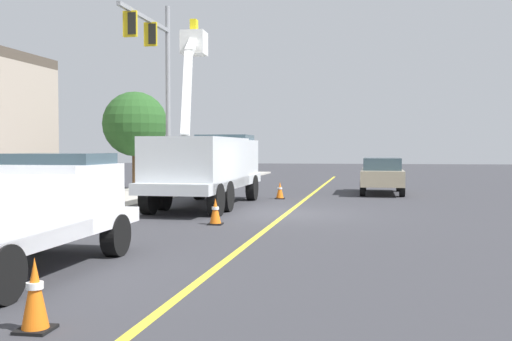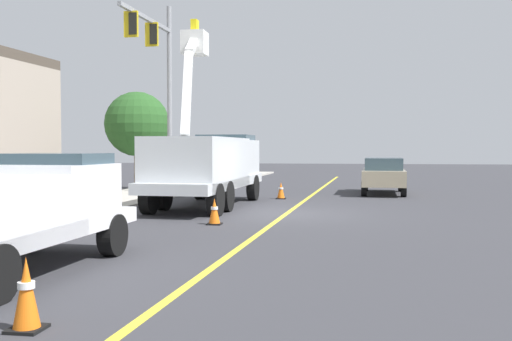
{
  "view_description": "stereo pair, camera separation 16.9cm",
  "coord_description": "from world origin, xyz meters",
  "px_view_note": "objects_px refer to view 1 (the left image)",
  "views": [
    {
      "loc": [
        -18.99,
        -1.92,
        2.17
      ],
      "look_at": [
        0.43,
        1.07,
        1.4
      ],
      "focal_mm": 41.15,
      "sensor_mm": 36.0,
      "label": 1
    },
    {
      "loc": [
        -18.97,
        -2.08,
        2.17
      ],
      "look_at": [
        0.43,
        1.07,
        1.4
      ],
      "focal_mm": 41.15,
      "sensor_mm": 36.0,
      "label": 2
    }
  ],
  "objects_px": {
    "utility_bucket_truck": "(207,163)",
    "passing_minivan": "(382,173)",
    "traffic_cone_leading": "(35,295)",
    "service_pickup_truck": "(17,209)",
    "traffic_cone_mid_rear": "(280,191)",
    "traffic_cone_mid_front": "(215,212)",
    "traffic_signal_mast": "(157,67)"
  },
  "relations": [
    {
      "from": "utility_bucket_truck",
      "to": "traffic_cone_mid_rear",
      "type": "relative_size",
      "value": 11.52
    },
    {
      "from": "service_pickup_truck",
      "to": "traffic_cone_mid_rear",
      "type": "bearing_deg",
      "value": -10.41
    },
    {
      "from": "service_pickup_truck",
      "to": "traffic_signal_mast",
      "type": "height_order",
      "value": "traffic_signal_mast"
    },
    {
      "from": "utility_bucket_truck",
      "to": "traffic_cone_mid_front",
      "type": "distance_m",
      "value": 5.38
    },
    {
      "from": "service_pickup_truck",
      "to": "traffic_cone_mid_rear",
      "type": "distance_m",
      "value": 15.6
    },
    {
      "from": "traffic_cone_mid_front",
      "to": "traffic_cone_mid_rear",
      "type": "height_order",
      "value": "traffic_cone_mid_front"
    },
    {
      "from": "utility_bucket_truck",
      "to": "traffic_signal_mast",
      "type": "relative_size",
      "value": 0.96
    },
    {
      "from": "service_pickup_truck",
      "to": "traffic_cone_leading",
      "type": "bearing_deg",
      "value": -145.88
    },
    {
      "from": "passing_minivan",
      "to": "traffic_signal_mast",
      "type": "bearing_deg",
      "value": 109.39
    },
    {
      "from": "utility_bucket_truck",
      "to": "traffic_cone_mid_front",
      "type": "height_order",
      "value": "utility_bucket_truck"
    },
    {
      "from": "passing_minivan",
      "to": "traffic_cone_leading",
      "type": "bearing_deg",
      "value": 166.32
    },
    {
      "from": "utility_bucket_truck",
      "to": "passing_minivan",
      "type": "height_order",
      "value": "utility_bucket_truck"
    },
    {
      "from": "service_pickup_truck",
      "to": "traffic_signal_mast",
      "type": "distance_m",
      "value": 16.29
    },
    {
      "from": "passing_minivan",
      "to": "traffic_signal_mast",
      "type": "height_order",
      "value": "traffic_signal_mast"
    },
    {
      "from": "passing_minivan",
      "to": "traffic_signal_mast",
      "type": "distance_m",
      "value": 11.42
    },
    {
      "from": "utility_bucket_truck",
      "to": "traffic_cone_leading",
      "type": "height_order",
      "value": "utility_bucket_truck"
    },
    {
      "from": "traffic_cone_mid_front",
      "to": "traffic_cone_mid_rear",
      "type": "relative_size",
      "value": 1.04
    },
    {
      "from": "traffic_cone_mid_rear",
      "to": "service_pickup_truck",
      "type": "bearing_deg",
      "value": 169.59
    },
    {
      "from": "service_pickup_truck",
      "to": "traffic_signal_mast",
      "type": "xyz_separation_m",
      "value": [
        15.43,
        2.58,
        4.54
      ]
    },
    {
      "from": "passing_minivan",
      "to": "traffic_cone_mid_rear",
      "type": "distance_m",
      "value": 5.72
    },
    {
      "from": "traffic_cone_mid_front",
      "to": "traffic_cone_mid_rear",
      "type": "bearing_deg",
      "value": -5.88
    },
    {
      "from": "utility_bucket_truck",
      "to": "traffic_cone_mid_rear",
      "type": "xyz_separation_m",
      "value": [
        3.47,
        -2.32,
        -1.26
      ]
    },
    {
      "from": "passing_minivan",
      "to": "traffic_cone_leading",
      "type": "height_order",
      "value": "passing_minivan"
    },
    {
      "from": "utility_bucket_truck",
      "to": "passing_minivan",
      "type": "xyz_separation_m",
      "value": [
        7.03,
        -6.74,
        -0.64
      ]
    },
    {
      "from": "service_pickup_truck",
      "to": "traffic_cone_mid_rear",
      "type": "xyz_separation_m",
      "value": [
        15.32,
        -2.82,
        -0.77
      ]
    },
    {
      "from": "traffic_signal_mast",
      "to": "traffic_cone_mid_rear",
      "type": "bearing_deg",
      "value": -91.11
    },
    {
      "from": "traffic_cone_mid_front",
      "to": "traffic_signal_mast",
      "type": "bearing_deg",
      "value": 27.72
    },
    {
      "from": "traffic_cone_leading",
      "to": "traffic_cone_mid_front",
      "type": "height_order",
      "value": "traffic_cone_leading"
    },
    {
      "from": "passing_minivan",
      "to": "traffic_cone_leading",
      "type": "xyz_separation_m",
      "value": [
        -21.76,
        5.3,
        -0.54
      ]
    },
    {
      "from": "traffic_cone_mid_rear",
      "to": "traffic_signal_mast",
      "type": "xyz_separation_m",
      "value": [
        0.1,
        5.4,
        5.31
      ]
    },
    {
      "from": "traffic_signal_mast",
      "to": "utility_bucket_truck",
      "type": "bearing_deg",
      "value": -139.21
    },
    {
      "from": "traffic_cone_mid_front",
      "to": "traffic_cone_mid_rear",
      "type": "distance_m",
      "value": 8.55
    }
  ]
}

